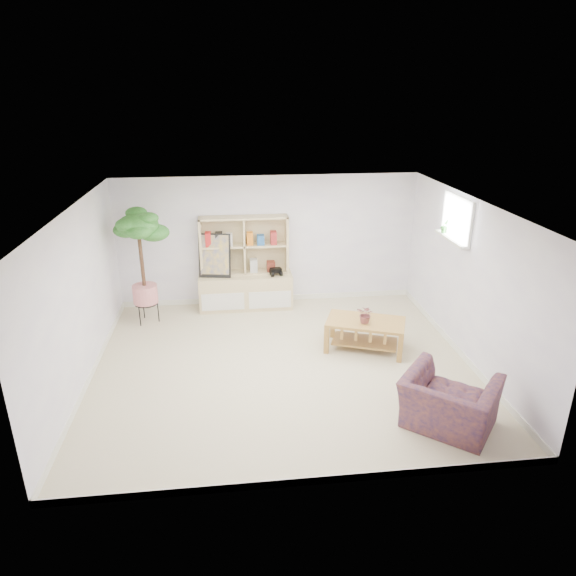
{
  "coord_description": "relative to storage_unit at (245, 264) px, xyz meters",
  "views": [
    {
      "loc": [
        -0.7,
        -6.65,
        3.84
      ],
      "look_at": [
        0.14,
        0.54,
        1.01
      ],
      "focal_mm": 32.0,
      "sensor_mm": 36.0,
      "label": 1
    }
  ],
  "objects": [
    {
      "name": "poster",
      "position": [
        -0.54,
        -0.03,
        0.18
      ],
      "size": [
        0.59,
        0.23,
        0.79
      ],
      "primitive_type": null,
      "rotation": [
        0.0,
        0.0,
        -0.18
      ],
      "color": "yellow",
      "rests_on": "storage_unit"
    },
    {
      "name": "walls",
      "position": [
        0.45,
        -2.24,
        0.35
      ],
      "size": [
        5.51,
        5.01,
        2.4
      ],
      "color": "white",
      "rests_on": "floor"
    },
    {
      "name": "sill_plant",
      "position": [
        3.12,
        -1.34,
        0.96
      ],
      "size": [
        0.15,
        0.14,
        0.23
      ],
      "primitive_type": "imported",
      "rotation": [
        0.0,
        0.0,
        0.32
      ],
      "color": "#18651C",
      "rests_on": "window_sill"
    },
    {
      "name": "storage_unit",
      "position": [
        0.0,
        0.0,
        0.0
      ],
      "size": [
        1.7,
        0.58,
        1.7
      ],
      "primitive_type": null,
      "color": "beige",
      "rests_on": "floor"
    },
    {
      "name": "table_plant",
      "position": [
        1.75,
        -1.96,
        -0.22
      ],
      "size": [
        0.35,
        0.34,
        0.29
      ],
      "primitive_type": "imported",
      "rotation": [
        0.0,
        0.0,
        -0.73
      ],
      "color": "#235928",
      "rests_on": "coffee_table"
    },
    {
      "name": "ceiling",
      "position": [
        0.45,
        -2.24,
        1.55
      ],
      "size": [
        5.5,
        5.0,
        0.01
      ],
      "primitive_type": "cube",
      "color": "silver",
      "rests_on": "walls"
    },
    {
      "name": "window",
      "position": [
        3.18,
        -1.64,
        1.15
      ],
      "size": [
        0.1,
        0.98,
        0.68
      ],
      "primitive_type": null,
      "color": "silver",
      "rests_on": "walls"
    },
    {
      "name": "armchair",
      "position": [
        2.26,
        -3.95,
        -0.47
      ],
      "size": [
        1.38,
        1.36,
        0.77
      ],
      "primitive_type": "imported",
      "rotation": [
        0.0,
        0.0,
        2.44
      ],
      "color": "#191947",
      "rests_on": "floor"
    },
    {
      "name": "toy_truck",
      "position": [
        0.55,
        -0.09,
        -0.14
      ],
      "size": [
        0.32,
        0.24,
        0.15
      ],
      "primitive_type": null,
      "rotation": [
        0.0,
        0.0,
        0.16
      ],
      "color": "black",
      "rests_on": "storage_unit"
    },
    {
      "name": "window_sill",
      "position": [
        3.12,
        -1.64,
        0.83
      ],
      "size": [
        0.14,
        1.0,
        0.04
      ],
      "primitive_type": "cube",
      "color": "white",
      "rests_on": "walls"
    },
    {
      "name": "baseboard",
      "position": [
        0.45,
        -2.24,
        -0.8
      ],
      "size": [
        5.5,
        5.0,
        0.1
      ],
      "primitive_type": null,
      "color": "white",
      "rests_on": "floor"
    },
    {
      "name": "floor_tree",
      "position": [
        -1.74,
        -0.46,
        0.15
      ],
      "size": [
        0.78,
        0.78,
        2.01
      ],
      "primitive_type": null,
      "rotation": [
        0.0,
        0.0,
        -0.06
      ],
      "color": "#18651C",
      "rests_on": "floor"
    },
    {
      "name": "floor",
      "position": [
        0.45,
        -2.24,
        -0.85
      ],
      "size": [
        5.5,
        5.0,
        0.01
      ],
      "primitive_type": "cube",
      "color": "beige",
      "rests_on": "ground"
    },
    {
      "name": "coffee_table",
      "position": [
        1.78,
        -1.88,
        -0.61
      ],
      "size": [
        1.34,
        1.03,
        0.49
      ],
      "primitive_type": null,
      "rotation": [
        0.0,
        0.0,
        -0.37
      ],
      "color": "olive",
      "rests_on": "floor"
    }
  ]
}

